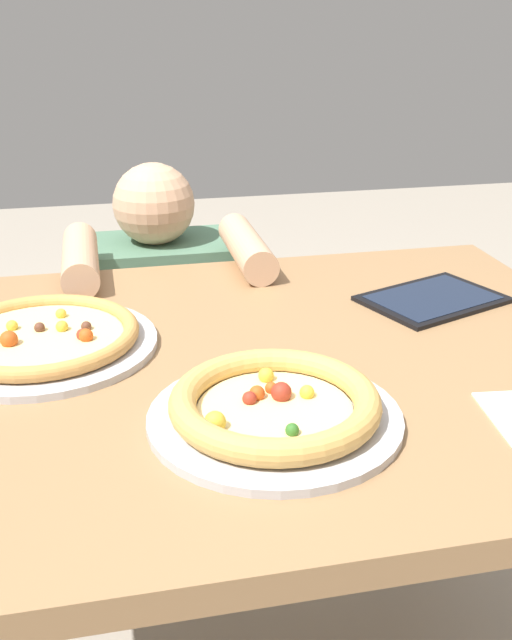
{
  "coord_description": "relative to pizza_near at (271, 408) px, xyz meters",
  "views": [
    {
      "loc": [
        -0.2,
        -1.02,
        1.25
      ],
      "look_at": [
        0.03,
        0.08,
        0.78
      ],
      "focal_mm": 42.66,
      "sensor_mm": 36.0,
      "label": 1
    }
  ],
  "objects": [
    {
      "name": "dining_table",
      "position": [
        0.0,
        0.19,
        -0.13
      ],
      "size": [
        1.22,
        0.92,
        0.75
      ],
      "color": "#936D47",
      "rests_on": "ground"
    },
    {
      "name": "pizza_near",
      "position": [
        0.0,
        0.0,
        0.0
      ],
      "size": [
        0.33,
        0.33,
        0.05
      ],
      "color": "#B7B7BC",
      "rests_on": "dining_table"
    },
    {
      "name": "pizza_far",
      "position": [
        -0.3,
        0.29,
        -0.0
      ],
      "size": [
        0.36,
        0.36,
        0.04
      ],
      "color": "#B7B7BC",
      "rests_on": "dining_table"
    },
    {
      "name": "tablet",
      "position": [
        0.38,
        0.35,
        -0.02
      ],
      "size": [
        0.28,
        0.24,
        0.01
      ],
      "color": "black",
      "rests_on": "dining_table"
    },
    {
      "name": "diner_seated",
      "position": [
        -0.07,
        0.85,
        -0.35
      ],
      "size": [
        0.4,
        0.52,
        0.92
      ],
      "color": "#333847",
      "rests_on": "ground"
    }
  ]
}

